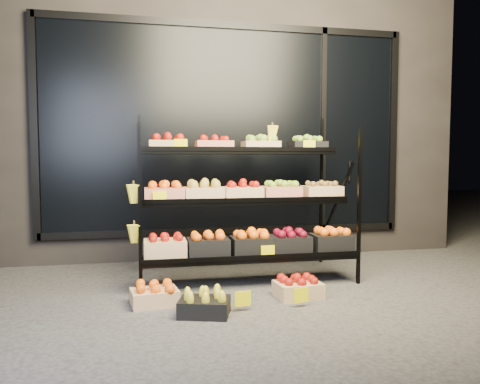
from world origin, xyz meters
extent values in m
plane|color=#514F4C|center=(0.00, 0.00, 0.00)|extent=(24.00, 24.00, 0.00)
cube|color=#2D2826|center=(0.00, 2.60, 1.75)|extent=(6.00, 2.00, 3.50)
cube|color=black|center=(0.00, 1.58, 1.55)|extent=(4.20, 0.04, 2.40)
cube|color=black|center=(0.00, 1.56, 0.34)|extent=(4.30, 0.06, 0.08)
cube|color=black|center=(0.00, 1.56, 2.76)|extent=(4.30, 0.06, 0.08)
cube|color=black|center=(-2.15, 1.56, 1.55)|extent=(0.08, 0.06, 2.50)
cube|color=black|center=(2.15, 1.56, 1.55)|extent=(0.08, 0.06, 2.50)
cube|color=black|center=(1.20, 1.56, 1.55)|extent=(0.06, 0.06, 2.50)
cylinder|color=black|center=(1.55, 1.53, 1.05)|extent=(0.02, 0.02, 0.25)
cube|color=black|center=(-1.02, 0.18, 0.75)|extent=(0.03, 0.03, 1.50)
cube|color=black|center=(1.02, 0.18, 0.75)|extent=(0.03, 0.03, 1.50)
cube|color=black|center=(-1.02, 1.15, 0.83)|extent=(0.03, 0.03, 1.66)
cube|color=black|center=(1.02, 1.15, 0.83)|extent=(0.03, 0.03, 1.66)
cube|color=black|center=(0.00, 0.35, 0.27)|extent=(2.05, 0.42, 0.03)
cube|color=black|center=(0.00, 0.15, 0.30)|extent=(2.05, 0.02, 0.05)
cube|color=black|center=(0.00, 0.65, 0.77)|extent=(2.05, 0.40, 0.03)
cube|color=black|center=(0.00, 0.46, 0.80)|extent=(2.05, 0.02, 0.05)
cube|color=black|center=(0.00, 0.95, 1.27)|extent=(2.05, 0.40, 0.03)
cube|color=black|center=(0.00, 0.76, 1.30)|extent=(2.05, 0.02, 0.05)
cube|color=#DCB47F|center=(-0.74, 0.95, 1.33)|extent=(0.38, 0.28, 0.11)
ellipsoid|color=#B10E0C|center=(-0.74, 0.95, 1.42)|extent=(0.32, 0.24, 0.07)
cube|color=tan|center=(-0.26, 0.95, 1.33)|extent=(0.38, 0.28, 0.11)
ellipsoid|color=#B10E0C|center=(-0.26, 0.95, 1.42)|extent=(0.32, 0.24, 0.07)
cube|color=#DCB47F|center=(0.25, 0.95, 1.33)|extent=(0.38, 0.28, 0.11)
ellipsoid|color=#7FAF2B|center=(0.25, 0.95, 1.42)|extent=(0.32, 0.24, 0.07)
cube|color=black|center=(0.78, 0.95, 1.33)|extent=(0.38, 0.28, 0.11)
ellipsoid|color=#7FAF2B|center=(0.78, 0.95, 1.42)|extent=(0.32, 0.24, 0.07)
cube|color=tan|center=(-0.79, 0.65, 0.85)|extent=(0.38, 0.28, 0.14)
ellipsoid|color=orange|center=(-0.79, 0.65, 0.95)|extent=(0.32, 0.24, 0.07)
cube|color=#DCB47F|center=(-0.40, 0.65, 0.85)|extent=(0.38, 0.28, 0.14)
ellipsoid|color=gold|center=(-0.40, 0.65, 0.95)|extent=(0.32, 0.24, 0.07)
cube|color=#DCB47F|center=(-0.02, 0.65, 0.85)|extent=(0.38, 0.28, 0.14)
ellipsoid|color=#B10E0C|center=(-0.02, 0.65, 0.95)|extent=(0.32, 0.24, 0.07)
cube|color=tan|center=(0.39, 0.65, 0.85)|extent=(0.38, 0.28, 0.14)
ellipsoid|color=#7FAF2B|center=(0.39, 0.65, 0.95)|extent=(0.32, 0.24, 0.07)
cube|color=#DCB47F|center=(0.83, 0.65, 0.85)|extent=(0.38, 0.28, 0.14)
ellipsoid|color=brown|center=(0.83, 0.65, 0.95)|extent=(0.32, 0.24, 0.07)
cube|color=#DCB47F|center=(-0.80, 0.35, 0.37)|extent=(0.38, 0.28, 0.18)
ellipsoid|color=#B10E0C|center=(-0.80, 0.35, 0.49)|extent=(0.32, 0.24, 0.07)
cube|color=black|center=(-0.41, 0.35, 0.37)|extent=(0.38, 0.28, 0.18)
ellipsoid|color=orange|center=(-0.41, 0.35, 0.49)|extent=(0.32, 0.24, 0.07)
cube|color=black|center=(0.01, 0.35, 0.37)|extent=(0.38, 0.28, 0.18)
ellipsoid|color=orange|center=(0.01, 0.35, 0.49)|extent=(0.32, 0.24, 0.07)
cube|color=black|center=(0.39, 0.35, 0.37)|extent=(0.38, 0.28, 0.18)
ellipsoid|color=maroon|center=(0.39, 0.35, 0.49)|extent=(0.32, 0.24, 0.07)
cube|color=black|center=(0.82, 0.35, 0.37)|extent=(0.38, 0.28, 0.18)
ellipsoid|color=orange|center=(0.82, 0.35, 0.49)|extent=(0.32, 0.24, 0.07)
ellipsoid|color=yellow|center=(-1.07, 0.20, 0.99)|extent=(0.14, 0.08, 0.22)
ellipsoid|color=yellow|center=(-1.07, 0.20, 0.64)|extent=(0.14, 0.08, 0.22)
ellipsoid|color=yellow|center=(0.35, 0.85, 1.56)|extent=(0.14, 0.08, 0.22)
cube|color=#FAEA00|center=(-0.84, 0.50, 0.84)|extent=(0.13, 0.01, 0.12)
cube|color=#FAEA00|center=(0.74, 0.80, 1.34)|extent=(0.13, 0.01, 0.12)
cube|color=#FAEA00|center=(-0.62, 0.80, 1.34)|extent=(0.13, 0.01, 0.12)
cube|color=#FAEA00|center=(0.13, 0.20, 0.34)|extent=(0.13, 0.01, 0.12)
cube|color=#FAEA00|center=(-0.24, -0.40, 0.06)|extent=(0.13, 0.01, 0.12)
cube|color=#FAEA00|center=(0.25, -0.40, 0.06)|extent=(0.13, 0.01, 0.12)
cube|color=#DCB47F|center=(-0.92, -0.10, 0.06)|extent=(0.41, 0.33, 0.13)
ellipsoid|color=orange|center=(-0.92, -0.10, 0.16)|extent=(0.34, 0.27, 0.07)
cube|color=black|center=(-0.55, -0.44, 0.06)|extent=(0.44, 0.37, 0.13)
ellipsoid|color=yellow|center=(-0.55, -0.44, 0.16)|extent=(0.37, 0.31, 0.07)
cube|color=#DCB47F|center=(0.31, -0.13, 0.07)|extent=(0.41, 0.32, 0.13)
ellipsoid|color=#B10E0C|center=(0.31, -0.13, 0.16)|extent=(0.34, 0.27, 0.07)
camera|label=1|loc=(-1.00, -3.93, 1.20)|focal=35.00mm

